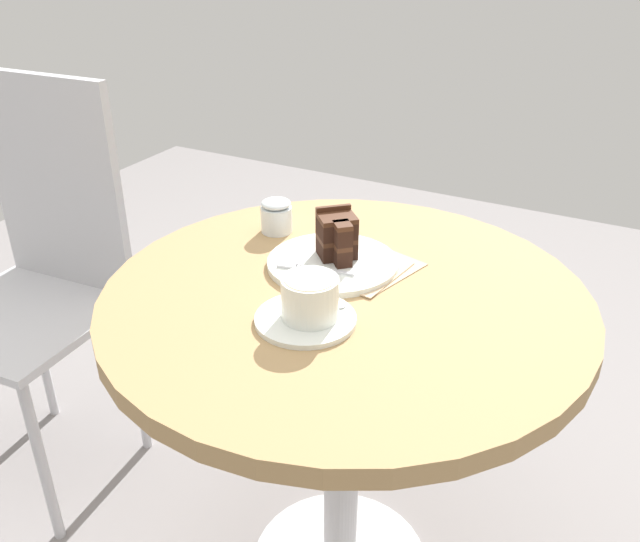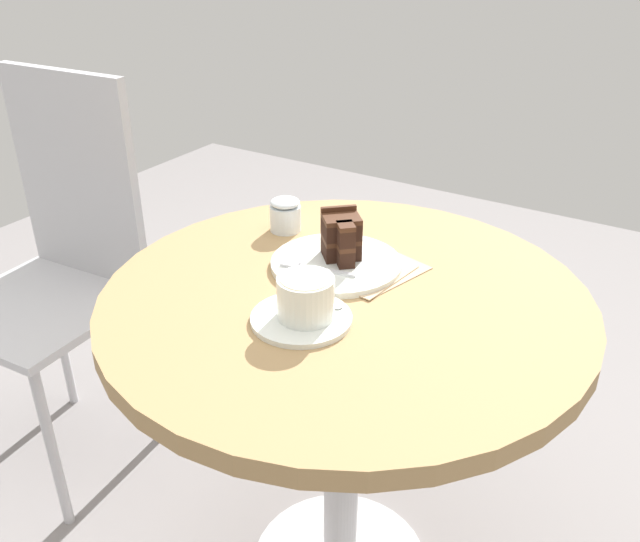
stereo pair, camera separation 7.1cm
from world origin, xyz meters
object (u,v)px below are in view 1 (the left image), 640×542
coffee_cup (311,297)px  cake_slice (338,237)px  sugar_pot (276,215)px  saucer (306,319)px  teaspoon (325,303)px  cafe_chair (42,258)px  napkin (360,267)px  cake_plate (333,263)px  fork (307,268)px

coffee_cup → cake_slice: (0.20, 0.05, 0.01)m
coffee_cup → sugar_pot: (0.27, 0.22, -0.01)m
saucer → cake_slice: bearing=12.8°
teaspoon → cafe_chair: cafe_chair is taller
sugar_pot → napkin: bearing=-106.8°
coffee_cup → cafe_chair: size_ratio=0.13×
saucer → cake_plate: 0.19m
coffee_cup → napkin: size_ratio=0.59×
napkin → fork: bearing=133.5°
teaspoon → cake_plate: bearing=99.0°
saucer → teaspoon: teaspoon is taller
cafe_chair → coffee_cup: bearing=-12.6°
fork → sugar_pot: (0.13, 0.14, 0.02)m
coffee_cup → cake_slice: bearing=14.9°
teaspoon → cake_slice: cake_slice is taller
fork → napkin: size_ratio=0.67×
cake_slice → cafe_chair: cafe_chair is taller
cake_plate → cake_slice: 0.05m
cake_slice → fork: cake_slice is taller
napkin → saucer: bearing=-180.0°
cake_slice → napkin: (0.00, -0.05, -0.05)m
napkin → cake_plate: bearing=109.7°
cake_plate → sugar_pot: size_ratio=3.42×
cake_plate → napkin: bearing=-70.3°
fork → teaspoon: bearing=122.7°
fork → sugar_pot: bearing=-53.7°
sugar_pot → saucer: bearing=-141.4°
sugar_pot → cake_plate: bearing=-116.1°
teaspoon → cafe_chair: bearing=160.5°
sugar_pot → cafe_chair: bearing=104.4°
fork → coffee_cup: bearing=110.8°
saucer → fork: (0.14, 0.07, 0.01)m
cafe_chair → sugar_pot: size_ratio=13.74×
cake_plate → fork: (-0.05, 0.03, 0.01)m
saucer → sugar_pot: sugar_pot is taller
saucer → coffee_cup: 0.04m
coffee_cup → teaspoon: bearing=-5.3°
teaspoon → sugar_pot: 0.32m
cake_plate → cafe_chair: (-0.06, 0.72, -0.13)m
saucer → cake_plate: size_ratio=0.68×
fork → cafe_chair: size_ratio=0.15×
cake_slice → teaspoon: bearing=-160.1°
cake_slice → fork: 0.08m
coffee_cup → napkin: bearing=1.8°
saucer → cafe_chair: bearing=80.3°
coffee_cup → fork: bearing=31.2°
cake_plate → coffee_cup: bearing=-163.5°
cake_slice → cafe_chair: 0.74m
cake_plate → fork: fork is taller
cake_plate → cafe_chair: bearing=94.6°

